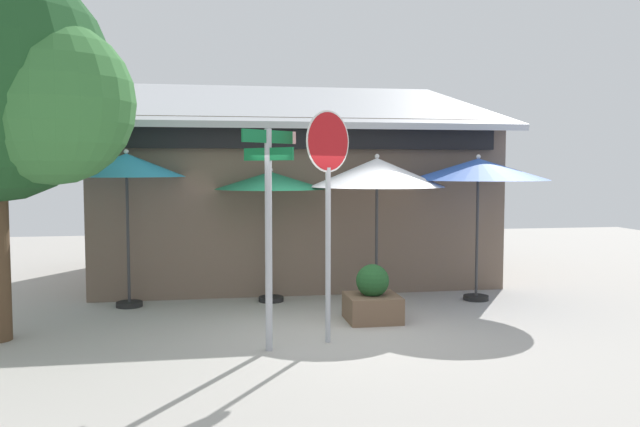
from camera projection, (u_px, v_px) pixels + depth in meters
name	position (u px, v px, depth m)	size (l,w,h in m)	color
ground_plane	(335.00, 332.00, 9.40)	(28.00, 28.00, 0.10)	#ADA8A0
cafe_building	(289.00, 196.00, 14.26)	(8.19, 5.80, 4.44)	#705B4C
street_sign_post	(269.00, 215.00, 8.17)	(0.74, 0.69, 2.83)	#A8AAB2
stop_sign	(328.00, 180.00, 8.54)	(0.66, 0.50, 3.10)	#A8AAB2
patio_umbrella_teal_left	(126.00, 167.00, 10.73)	(1.94, 1.94, 2.65)	black
patio_umbrella_forest_green_center	(270.00, 182.00, 11.19)	(1.94, 1.94, 2.34)	black
patio_umbrella_ivory_right	(377.00, 173.00, 11.05)	(2.33, 2.33, 2.58)	black
patio_umbrella_royal_blue_far_right	(478.00, 170.00, 11.28)	(2.44, 2.44, 2.57)	black
shade_tree	(1.00, 86.00, 8.48)	(3.58, 3.26, 5.13)	brown
sidewalk_planter	(372.00, 299.00, 9.87)	(0.80, 0.80, 0.87)	brown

